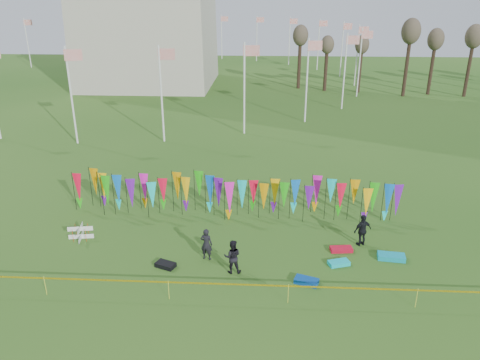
# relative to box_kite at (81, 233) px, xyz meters

# --- Properties ---
(ground) EXTENTS (160.00, 160.00, 0.00)m
(ground) POSITION_rel_box_kite_xyz_m (7.52, -3.71, -0.36)
(ground) COLOR #255116
(ground) RESTS_ON ground
(flagpole_ring) EXTENTS (57.40, 56.16, 8.00)m
(flagpole_ring) POSITION_rel_box_kite_xyz_m (-6.48, 44.29, 3.64)
(flagpole_ring) COLOR silver
(flagpole_ring) RESTS_ON ground
(banner_row) EXTENTS (18.64, 0.64, 2.33)m
(banner_row) POSITION_rel_box_kite_xyz_m (7.80, 3.28, 1.08)
(banner_row) COLOR black
(banner_row) RESTS_ON ground
(caution_tape_near) EXTENTS (26.00, 0.02, 0.90)m
(caution_tape_near) POSITION_rel_box_kite_xyz_m (7.30, -4.82, 0.42)
(caution_tape_near) COLOR yellow
(caution_tape_near) RESTS_ON ground
(box_kite) EXTENTS (0.65, 0.65, 0.72)m
(box_kite) POSITION_rel_box_kite_xyz_m (0.00, 0.00, 0.00)
(box_kite) COLOR red
(box_kite) RESTS_ON ground
(person_left) EXTENTS (0.67, 0.55, 1.61)m
(person_left) POSITION_rel_box_kite_xyz_m (6.75, -1.58, 0.44)
(person_left) COLOR black
(person_left) RESTS_ON ground
(person_mid) EXTENTS (0.81, 0.53, 1.62)m
(person_mid) POSITION_rel_box_kite_xyz_m (8.06, -2.65, 0.45)
(person_mid) COLOR black
(person_mid) RESTS_ON ground
(person_right) EXTENTS (1.13, 0.93, 1.67)m
(person_right) POSITION_rel_box_kite_xyz_m (14.40, 0.18, 0.48)
(person_right) COLOR black
(person_right) RESTS_ON ground
(kite_bag_turquoise) EXTENTS (1.08, 0.77, 0.20)m
(kite_bag_turquoise) POSITION_rel_box_kite_xyz_m (13.01, -1.77, -0.26)
(kite_bag_turquoise) COLOR #0DCAD1
(kite_bag_turquoise) RESTS_ON ground
(kite_bag_blue) EXTENTS (1.15, 0.85, 0.21)m
(kite_bag_blue) POSITION_rel_box_kite_xyz_m (11.37, -3.35, -0.25)
(kite_bag_blue) COLOR #09429B
(kite_bag_blue) RESTS_ON ground
(kite_bag_red) EXTENTS (1.13, 0.62, 0.20)m
(kite_bag_red) POSITION_rel_box_kite_xyz_m (13.30, -0.49, -0.26)
(kite_bag_red) COLOR red
(kite_bag_red) RESTS_ON ground
(kite_bag_black) EXTENTS (1.04, 0.83, 0.21)m
(kite_bag_black) POSITION_rel_box_kite_xyz_m (4.91, -2.39, -0.26)
(kite_bag_black) COLOR black
(kite_bag_black) RESTS_ON ground
(kite_bag_teal) EXTENTS (1.34, 0.76, 0.24)m
(kite_bag_teal) POSITION_rel_box_kite_xyz_m (15.59, -1.11, -0.24)
(kite_bag_teal) COLOR #0DA2BB
(kite_bag_teal) RESTS_ON ground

